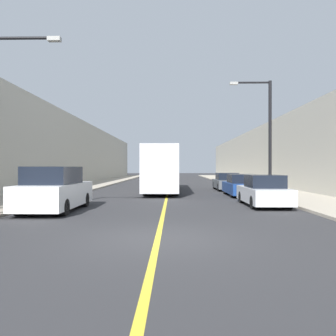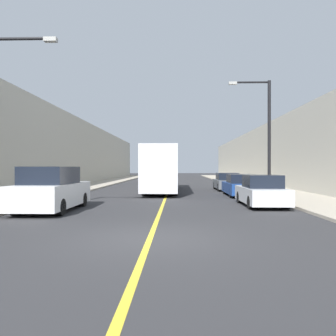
{
  "view_description": "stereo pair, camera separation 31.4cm",
  "coord_description": "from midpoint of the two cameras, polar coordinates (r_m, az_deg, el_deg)",
  "views": [
    {
      "loc": [
        0.42,
        -8.77,
        1.91
      ],
      "look_at": [
        -0.02,
        17.92,
        1.85
      ],
      "focal_mm": 35.0,
      "sensor_mm": 36.0,
      "label": 1
    },
    {
      "loc": [
        0.73,
        -8.76,
        1.91
      ],
      "look_at": [
        -0.02,
        17.92,
        1.85
      ],
      "focal_mm": 35.0,
      "sensor_mm": 36.0,
      "label": 2
    }
  ],
  "objects": [
    {
      "name": "ground_plane",
      "position": [
        8.99,
        -2.14,
        -12.14
      ],
      "size": [
        200.0,
        200.0,
        0.0
      ],
      "primitive_type": "plane",
      "color": "#2D2D30"
    },
    {
      "name": "sidewalk_left",
      "position": [
        39.78,
        -11.06,
        -2.55
      ],
      "size": [
        3.97,
        72.0,
        0.12
      ],
      "primitive_type": "cube",
      "color": "#A89E8C",
      "rests_on": "ground"
    },
    {
      "name": "sidewalk_right",
      "position": [
        39.54,
        12.65,
        -2.57
      ],
      "size": [
        3.97,
        72.0,
        0.12
      ],
      "primitive_type": "cube",
      "color": "#A89E8C",
      "rests_on": "ground"
    },
    {
      "name": "building_row_left",
      "position": [
        40.83,
        -16.54,
        2.63
      ],
      "size": [
        4.0,
        72.0,
        7.4
      ],
      "primitive_type": "cube",
      "color": "#B7B2A3",
      "rests_on": "ground"
    },
    {
      "name": "building_row_right",
      "position": [
        40.48,
        18.2,
        2.06
      ],
      "size": [
        4.0,
        72.0,
        6.57
      ],
      "primitive_type": "cube",
      "color": "#B7B2A3",
      "rests_on": "ground"
    },
    {
      "name": "road_center_line",
      "position": [
        38.82,
        0.76,
        -2.7
      ],
      "size": [
        0.16,
        72.0,
        0.01
      ],
      "primitive_type": "cube",
      "color": "gold",
      "rests_on": "ground"
    },
    {
      "name": "bus",
      "position": [
        25.59,
        -0.66,
        -0.12
      ],
      "size": [
        2.41,
        11.46,
        3.38
      ],
      "color": "silver",
      "rests_on": "ground"
    },
    {
      "name": "parked_suv_left",
      "position": [
        15.23,
        -18.99,
        -3.7
      ],
      "size": [
        2.04,
        4.94,
        1.94
      ],
      "color": "silver",
      "rests_on": "ground"
    },
    {
      "name": "car_right_near",
      "position": [
        16.8,
        16.46,
        -4.04
      ],
      "size": [
        1.82,
        4.23,
        1.54
      ],
      "color": "silver",
      "rests_on": "ground"
    },
    {
      "name": "car_right_mid",
      "position": [
        22.35,
        12.93,
        -3.08
      ],
      "size": [
        1.89,
        4.5,
        1.46
      ],
      "color": "navy",
      "rests_on": "ground"
    },
    {
      "name": "car_right_far",
      "position": [
        27.84,
        10.52,
        -2.46
      ],
      "size": [
        1.86,
        4.6,
        1.45
      ],
      "color": "#51565B",
      "rests_on": "ground"
    },
    {
      "name": "street_lamp_left",
      "position": [
        14.48,
        -26.71,
        8.81
      ],
      "size": [
        2.61,
        0.24,
        6.9
      ],
      "color": "black",
      "rests_on": "sidewalk_left"
    },
    {
      "name": "street_lamp_right",
      "position": [
        21.39,
        17.01,
        6.38
      ],
      "size": [
        2.61,
        0.24,
        7.18
      ],
      "color": "black",
      "rests_on": "sidewalk_right"
    }
  ]
}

